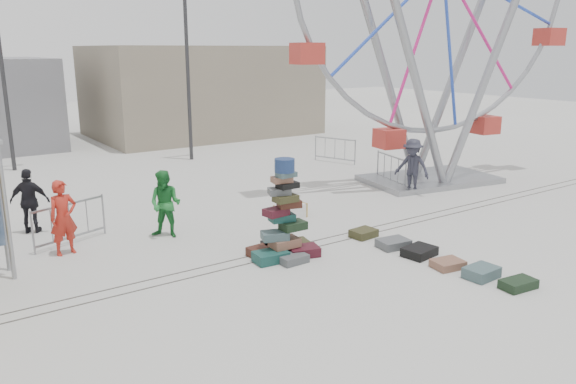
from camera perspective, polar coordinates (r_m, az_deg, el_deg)
ground at (r=13.40m, az=2.29°, el=-6.87°), size 90.00×90.00×0.00m
track_line_near at (r=13.85m, az=0.80°, el=-6.11°), size 40.00×0.04×0.01m
track_line_far at (r=14.16m, az=-0.14°, el=-5.65°), size 40.00×0.04×0.01m
building_right at (r=33.39m, az=-8.80°, el=10.16°), size 12.00×8.00×5.00m
lamp_post_right at (r=25.31m, az=-10.01°, el=13.32°), size 1.41×0.25×8.00m
lamp_post_left at (r=25.24m, az=-26.93°, el=12.02°), size 1.41×0.25×8.00m
suitcase_tower at (r=13.37m, az=-0.46°, el=-3.85°), size 1.74×1.49×2.40m
steamer_trunk at (r=16.47m, az=0.24°, el=-2.00°), size 0.97×0.65×0.42m
row_case_0 at (r=15.03m, az=7.68°, el=-4.17°), size 0.71×0.57×0.21m
row_case_1 at (r=14.39m, az=10.65°, el=-5.15°), size 0.83×0.65×0.21m
row_case_2 at (r=13.94m, az=13.20°, el=-5.90°), size 0.87×0.71×0.22m
row_case_3 at (r=13.38m, az=15.93°, el=-7.05°), size 0.76×0.63×0.18m
row_case_4 at (r=13.04m, az=19.06°, el=-7.72°), size 0.77×0.58×0.25m
row_case_5 at (r=12.76m, az=22.35°, el=-8.64°), size 0.81×0.53×0.20m
barricade_dummy_c at (r=15.30m, az=-21.27°, el=-2.96°), size 1.92×0.75×1.10m
barricade_wheel_front at (r=20.88m, az=10.42°, el=2.24°), size 0.60×1.96×1.10m
barricade_wheel_back at (r=24.67m, az=4.78°, el=4.28°), size 0.79×1.91×1.10m
pedestrian_red at (r=14.51m, az=-21.86°, el=-2.43°), size 0.73×0.54×1.83m
pedestrian_green at (r=15.05m, az=-12.34°, el=-1.21°), size 1.09×1.10×1.79m
pedestrian_black at (r=16.56m, az=-24.75°, el=-0.85°), size 1.11×0.89×1.76m
pedestrian_grey at (r=19.55m, az=12.51°, el=2.52°), size 1.07×1.40×1.91m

